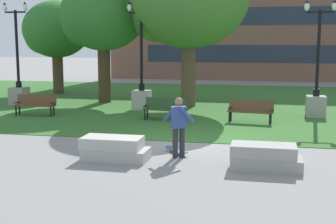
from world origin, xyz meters
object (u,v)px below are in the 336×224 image
(skateboard, at_px, (176,151))
(person_skateboarder, at_px, (179,124))
(park_bench_far_right, at_px, (165,107))
(lamp_post_center, at_px, (316,94))
(concrete_block_left, at_px, (265,157))
(park_bench_near_right, at_px, (36,103))
(lamp_post_left, at_px, (19,85))
(lamp_post_right, at_px, (142,88))
(concrete_block_center, at_px, (114,149))
(park_bench_far_left, at_px, (251,110))

(skateboard, bearing_deg, person_skateboarder, -71.44)
(park_bench_far_right, xyz_separation_m, lamp_post_center, (6.17, 2.11, 0.48))
(concrete_block_left, bearing_deg, park_bench_near_right, 145.97)
(park_bench_near_right, height_order, lamp_post_center, lamp_post_center)
(park_bench_far_right, height_order, lamp_post_center, lamp_post_center)
(park_bench_near_right, distance_m, park_bench_far_right, 5.82)
(park_bench_near_right, height_order, park_bench_far_right, same)
(lamp_post_center, bearing_deg, skateboard, -120.97)
(lamp_post_left, bearing_deg, park_bench_near_right, -49.89)
(lamp_post_left, bearing_deg, lamp_post_right, -1.16)
(person_skateboarder, height_order, skateboard, person_skateboarder)
(skateboard, xyz_separation_m, park_bench_near_right, (-7.38, 5.57, 0.45))
(skateboard, distance_m, park_bench_far_right, 5.81)
(park_bench_near_right, xyz_separation_m, park_bench_far_right, (5.82, 0.01, 0.00))
(concrete_block_center, height_order, lamp_post_left, lamp_post_left)
(concrete_block_left, xyz_separation_m, person_skateboarder, (-2.39, 0.67, 0.66))
(lamp_post_left, xyz_separation_m, lamp_post_center, (14.39, -0.72, -0.04))
(concrete_block_left, bearing_deg, lamp_post_right, 121.80)
(person_skateboarder, height_order, lamp_post_right, lamp_post_right)
(park_bench_far_right, bearing_deg, lamp_post_right, 122.72)
(concrete_block_center, height_order, person_skateboarder, person_skateboarder)
(park_bench_far_left, bearing_deg, skateboard, -108.76)
(skateboard, bearing_deg, park_bench_far_right, 105.59)
(skateboard, relative_size, park_bench_far_right, 0.49)
(concrete_block_center, distance_m, person_skateboarder, 1.92)
(concrete_block_left, xyz_separation_m, park_bench_far_left, (-0.62, 6.80, 0.23))
(concrete_block_center, xyz_separation_m, lamp_post_right, (-1.75, 9.33, 0.74))
(lamp_post_center, bearing_deg, concrete_block_center, -125.18)
(person_skateboarder, relative_size, lamp_post_right, 0.34)
(concrete_block_center, xyz_separation_m, skateboard, (1.54, 1.05, -0.22))
(person_skateboarder, distance_m, park_bench_near_right, 9.66)
(concrete_block_left, xyz_separation_m, lamp_post_left, (-12.32, 9.55, 0.75))
(park_bench_near_right, distance_m, lamp_post_center, 12.19)
(skateboard, height_order, park_bench_far_right, park_bench_far_right)
(concrete_block_center, relative_size, park_bench_near_right, 1.01)
(park_bench_far_left, xyz_separation_m, lamp_post_left, (-11.70, 2.74, 0.52))
(person_skateboarder, height_order, park_bench_far_left, person_skateboarder)
(park_bench_near_right, bearing_deg, concrete_block_left, -34.03)
(concrete_block_center, relative_size, park_bench_far_right, 1.00)
(concrete_block_left, bearing_deg, person_skateboarder, 164.39)
(lamp_post_left, bearing_deg, skateboard, -40.72)
(park_bench_near_right, xyz_separation_m, lamp_post_center, (11.99, 2.12, 0.48))
(concrete_block_left, relative_size, park_bench_far_left, 0.98)
(park_bench_far_left, bearing_deg, concrete_block_left, -84.81)
(park_bench_far_right, relative_size, lamp_post_center, 0.37)
(park_bench_far_right, bearing_deg, park_bench_far_left, 1.49)
(skateboard, xyz_separation_m, park_bench_far_right, (-1.56, 5.58, 0.45))
(park_bench_far_left, distance_m, lamp_post_left, 12.03)
(lamp_post_right, bearing_deg, person_skateboarder, -68.48)
(park_bench_far_right, distance_m, lamp_post_right, 3.25)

